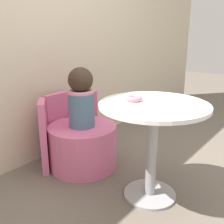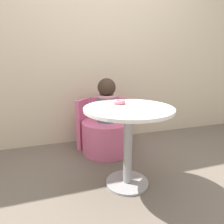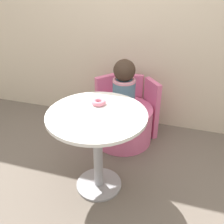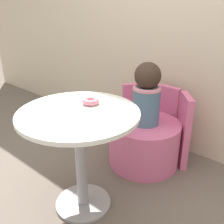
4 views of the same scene
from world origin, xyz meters
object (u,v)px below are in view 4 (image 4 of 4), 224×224
Objects in this scene: round_table at (80,136)px; tub_chair at (144,143)px; child_figure at (147,94)px; donut at (91,101)px.

round_table is 1.25× the size of tub_chair.
child_figure is at bearing 88.32° from round_table.
donut is (-0.05, -0.53, 0.50)m from tub_chair.
round_table reaches higher than tub_chair.
donut is (-0.05, -0.53, 0.09)m from child_figure.
tub_chair is 1.18× the size of child_figure.
tub_chair is at bearing 84.59° from donut.
child_figure is (0.02, 0.66, 0.09)m from round_table.
donut is at bearing -95.41° from child_figure.
child_figure is at bearing 0.00° from tub_chair.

